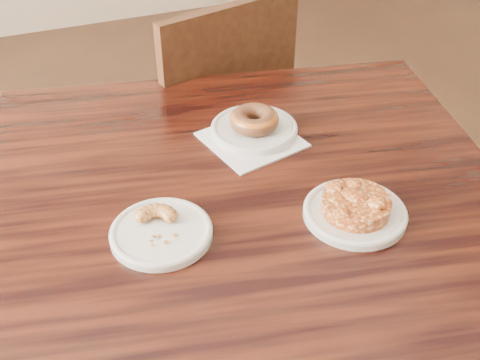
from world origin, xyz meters
name	(u,v)px	position (x,y,z in m)	size (l,w,h in m)	color
floor	(294,339)	(0.00, 0.00, 0.00)	(5.00, 5.00, 0.00)	black
cafe_table	(246,336)	(-0.24, -0.21, 0.38)	(0.97, 0.97, 0.75)	black
chair_far	(197,133)	(-0.11, 0.48, 0.45)	(0.44, 0.44, 0.90)	black
napkin	(252,140)	(-0.16, -0.03, 0.75)	(0.17, 0.17, 0.00)	white
plate_donut	(254,129)	(-0.14, -0.01, 0.76)	(0.18, 0.18, 0.01)	silver
plate_cruller	(161,233)	(-0.40, -0.24, 0.76)	(0.17, 0.17, 0.01)	white
plate_fritter	(355,213)	(-0.08, -0.31, 0.76)	(0.18, 0.18, 0.01)	silver
glazed_donut	(254,119)	(-0.14, -0.01, 0.78)	(0.10, 0.10, 0.04)	#925615
apple_fritter	(357,202)	(-0.08, -0.31, 0.78)	(0.16, 0.16, 0.04)	#4D1B08
cruller_fragment	(160,225)	(-0.40, -0.24, 0.77)	(0.09, 0.09, 0.02)	brown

